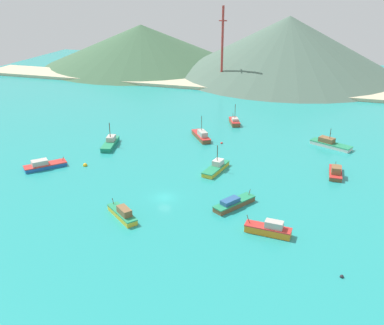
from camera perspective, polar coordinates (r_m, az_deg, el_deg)
name	(u,v)px	position (r m, az deg, el deg)	size (l,w,h in m)	color
ground	(203,148)	(115.75, 1.51, 1.90)	(260.00, 280.00, 0.50)	teal
fishing_boat_0	(336,172)	(104.03, 18.35, -1.20)	(2.84, 7.89, 2.53)	brown
fishing_boat_1	(201,136)	(121.52, 1.23, 3.55)	(7.63, 9.42, 6.76)	brown
fishing_boat_2	(44,165)	(108.49, -18.87, -0.31)	(8.81, 9.04, 2.20)	#1E5BA8
fishing_boat_3	(216,167)	(101.44, 3.20, -0.65)	(4.61, 9.99, 6.17)	gold
fishing_boat_4	(235,122)	(134.73, 5.61, 5.37)	(4.86, 7.38, 6.39)	brown
fishing_boat_5	(234,203)	(86.06, 5.48, -5.34)	(7.28, 9.43, 2.33)	brown
fishing_boat_6	(330,144)	(121.59, 17.66, 2.37)	(11.25, 7.59, 5.02)	silver
fishing_boat_7	(110,143)	(118.31, -10.68, 2.55)	(4.88, 10.50, 6.36)	#198466
fishing_boat_8	(269,229)	(78.21, 10.10, -8.59)	(8.33, 2.90, 2.97)	orange
fishing_boat_9	(123,214)	(82.88, -9.10, -6.64)	(8.06, 7.02, 2.46)	gold
buoy_0	(342,277)	(71.31, 19.08, -13.99)	(0.62, 0.62, 0.62)	#232328
buoy_1	(222,143)	(118.49, 3.92, 2.55)	(0.65, 0.65, 0.65)	red
buoy_2	(85,165)	(107.14, -13.86, -0.35)	(1.04, 1.04, 1.04)	gold
beach_strip	(250,87)	(181.61, 7.60, 9.86)	(247.00, 18.49, 1.20)	#C6B793
hill_west	(141,45)	(231.84, -6.65, 15.12)	(98.71, 98.71, 19.90)	#3D6042
hill_central	(288,46)	(209.33, 12.48, 14.75)	(103.25, 103.25, 26.08)	#4C6656
radio_tower	(222,46)	(181.13, 4.00, 14.99)	(3.17, 2.54, 31.73)	#B7332D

